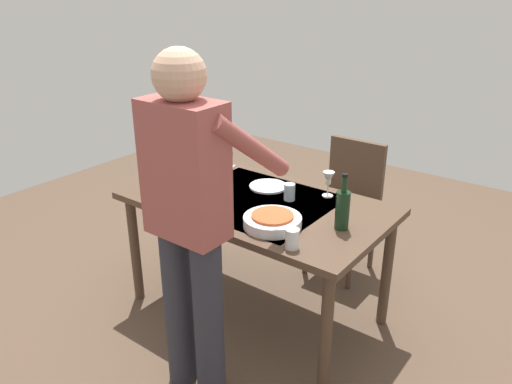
{
  "coord_description": "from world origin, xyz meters",
  "views": [
    {
      "loc": [
        -1.59,
        2.12,
        1.93
      ],
      "look_at": [
        0.0,
        0.0,
        0.8
      ],
      "focal_mm": 35.51,
      "sensor_mm": 36.0,
      "label": 1
    }
  ],
  "objects_px": {
    "chair_near": "(348,198)",
    "water_cup_far_left": "(227,195)",
    "wine_bottle": "(343,208)",
    "side_bowl_salad": "(175,175)",
    "wine_glass_left": "(147,175)",
    "dinner_plate_far": "(197,193)",
    "person_server": "(190,215)",
    "water_cup_near_left": "(289,192)",
    "dinner_plate_near": "(268,186)",
    "dining_table": "(256,213)",
    "water_cup_near_right": "(292,239)",
    "wine_glass_right": "(328,179)",
    "serving_bowl_pasta": "(272,221)"
  },
  "relations": [
    {
      "from": "chair_near",
      "to": "wine_glass_left",
      "type": "height_order",
      "value": "chair_near"
    },
    {
      "from": "wine_bottle",
      "to": "serving_bowl_pasta",
      "type": "xyz_separation_m",
      "value": [
        0.29,
        0.2,
        -0.08
      ]
    },
    {
      "from": "wine_bottle",
      "to": "dinner_plate_near",
      "type": "xyz_separation_m",
      "value": [
        0.61,
        -0.22,
        -0.1
      ]
    },
    {
      "from": "chair_near",
      "to": "water_cup_near_left",
      "type": "distance_m",
      "value": 0.74
    },
    {
      "from": "water_cup_near_left",
      "to": "wine_bottle",
      "type": "bearing_deg",
      "value": 161.36
    },
    {
      "from": "person_server",
      "to": "dinner_plate_far",
      "type": "relative_size",
      "value": 7.34
    },
    {
      "from": "person_server",
      "to": "serving_bowl_pasta",
      "type": "relative_size",
      "value": 5.63
    },
    {
      "from": "wine_glass_left",
      "to": "dinner_plate_near",
      "type": "xyz_separation_m",
      "value": [
        -0.53,
        -0.49,
        -0.1
      ]
    },
    {
      "from": "water_cup_near_left",
      "to": "serving_bowl_pasta",
      "type": "height_order",
      "value": "water_cup_near_left"
    },
    {
      "from": "serving_bowl_pasta",
      "to": "side_bowl_salad",
      "type": "distance_m",
      "value": 0.87
    },
    {
      "from": "dining_table",
      "to": "side_bowl_salad",
      "type": "relative_size",
      "value": 8.38
    },
    {
      "from": "wine_glass_right",
      "to": "water_cup_near_right",
      "type": "height_order",
      "value": "wine_glass_right"
    },
    {
      "from": "chair_near",
      "to": "side_bowl_salad",
      "type": "relative_size",
      "value": 5.06
    },
    {
      "from": "chair_near",
      "to": "person_server",
      "type": "bearing_deg",
      "value": 88.83
    },
    {
      "from": "water_cup_near_left",
      "to": "water_cup_far_left",
      "type": "relative_size",
      "value": 1.08
    },
    {
      "from": "person_server",
      "to": "side_bowl_salad",
      "type": "xyz_separation_m",
      "value": [
        0.74,
        -0.63,
        -0.18
      ]
    },
    {
      "from": "water_cup_near_right",
      "to": "dinner_plate_far",
      "type": "relative_size",
      "value": 0.43
    },
    {
      "from": "chair_near",
      "to": "person_server",
      "type": "distance_m",
      "value": 1.55
    },
    {
      "from": "dinner_plate_far",
      "to": "side_bowl_salad",
      "type": "bearing_deg",
      "value": -16.53
    },
    {
      "from": "dining_table",
      "to": "water_cup_near_right",
      "type": "distance_m",
      "value": 0.6
    },
    {
      "from": "water_cup_far_left",
      "to": "dinner_plate_near",
      "type": "relative_size",
      "value": 0.39
    },
    {
      "from": "dining_table",
      "to": "side_bowl_salad",
      "type": "bearing_deg",
      "value": 5.87
    },
    {
      "from": "wine_bottle",
      "to": "dinner_plate_near",
      "type": "distance_m",
      "value": 0.66
    },
    {
      "from": "wine_glass_right",
      "to": "side_bowl_salad",
      "type": "relative_size",
      "value": 0.84
    },
    {
      "from": "water_cup_far_left",
      "to": "side_bowl_salad",
      "type": "height_order",
      "value": "water_cup_far_left"
    },
    {
      "from": "water_cup_near_right",
      "to": "side_bowl_salad",
      "type": "bearing_deg",
      "value": -14.9
    },
    {
      "from": "wine_glass_left",
      "to": "serving_bowl_pasta",
      "type": "relative_size",
      "value": 0.5
    },
    {
      "from": "person_server",
      "to": "water_cup_far_left",
      "type": "bearing_deg",
      "value": -64.69
    },
    {
      "from": "water_cup_near_right",
      "to": "wine_bottle",
      "type": "bearing_deg",
      "value": -105.32
    },
    {
      "from": "wine_glass_right",
      "to": "dinner_plate_far",
      "type": "distance_m",
      "value": 0.78
    },
    {
      "from": "person_server",
      "to": "dinner_plate_near",
      "type": "height_order",
      "value": "person_server"
    },
    {
      "from": "person_server",
      "to": "water_cup_far_left",
      "type": "height_order",
      "value": "person_server"
    },
    {
      "from": "water_cup_near_left",
      "to": "water_cup_near_right",
      "type": "distance_m",
      "value": 0.56
    },
    {
      "from": "wine_glass_left",
      "to": "dinner_plate_far",
      "type": "height_order",
      "value": "wine_glass_left"
    },
    {
      "from": "dinner_plate_far",
      "to": "water_cup_near_right",
      "type": "bearing_deg",
      "value": 165.62
    },
    {
      "from": "wine_glass_left",
      "to": "dinner_plate_near",
      "type": "relative_size",
      "value": 0.66
    },
    {
      "from": "wine_bottle",
      "to": "wine_glass_left",
      "type": "bearing_deg",
      "value": 13.2
    },
    {
      "from": "chair_near",
      "to": "water_cup_far_left",
      "type": "xyz_separation_m",
      "value": [
        0.29,
        0.93,
        0.27
      ]
    },
    {
      "from": "wine_bottle",
      "to": "side_bowl_salad",
      "type": "xyz_separation_m",
      "value": [
        1.15,
        0.04,
        -0.08
      ]
    },
    {
      "from": "side_bowl_salad",
      "to": "wine_glass_left",
      "type": "bearing_deg",
      "value": 91.61
    },
    {
      "from": "dinner_plate_near",
      "to": "person_server",
      "type": "bearing_deg",
      "value": 103.35
    },
    {
      "from": "water_cup_near_right",
      "to": "dinner_plate_near",
      "type": "distance_m",
      "value": 0.75
    },
    {
      "from": "serving_bowl_pasta",
      "to": "side_bowl_salad",
      "type": "bearing_deg",
      "value": -10.32
    },
    {
      "from": "chair_near",
      "to": "side_bowl_salad",
      "type": "distance_m",
      "value": 1.19
    },
    {
      "from": "wine_bottle",
      "to": "water_cup_near_left",
      "type": "xyz_separation_m",
      "value": [
        0.41,
        -0.14,
        -0.06
      ]
    },
    {
      "from": "water_cup_near_right",
      "to": "serving_bowl_pasta",
      "type": "xyz_separation_m",
      "value": [
        0.2,
        -0.13,
        -0.02
      ]
    },
    {
      "from": "dining_table",
      "to": "wine_bottle",
      "type": "height_order",
      "value": "wine_bottle"
    },
    {
      "from": "water_cup_near_left",
      "to": "serving_bowl_pasta",
      "type": "relative_size",
      "value": 0.33
    },
    {
      "from": "dinner_plate_far",
      "to": "wine_bottle",
      "type": "bearing_deg",
      "value": -172.7
    },
    {
      "from": "person_server",
      "to": "wine_glass_left",
      "type": "height_order",
      "value": "person_server"
    }
  ]
}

